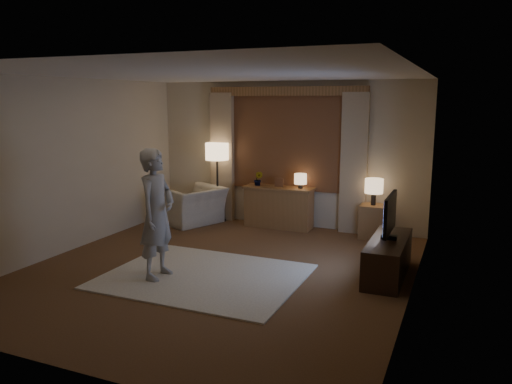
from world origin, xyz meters
The scene contains 13 objects.
room centered at (0.00, 0.50, 1.33)m, with size 5.04×5.54×2.64m.
rug centered at (-0.04, -0.30, 0.01)m, with size 2.50×2.00×0.02m, color white.
sideboard centered at (-0.05, 2.50, 0.35)m, with size 1.20×0.40×0.70m, color brown.
picture_frame centered at (-0.05, 2.50, 0.80)m, with size 0.16×0.02×0.20m, color brown.
plant centered at (-0.45, 2.50, 0.85)m, with size 0.17×0.13×0.30m, color #999999.
table_lamp_sideboard centered at (0.35, 2.50, 0.90)m, with size 0.22×0.22×0.30m.
floor_lamp centered at (-1.28, 2.50, 1.24)m, with size 0.43×0.43×1.48m.
armchair centered at (-1.62, 2.14, 0.34)m, with size 1.04×0.91×0.68m, color #C0B49E.
side_table centered at (1.63, 2.45, 0.28)m, with size 0.40×0.40×0.56m, color brown.
table_lamp_side centered at (1.63, 2.45, 0.87)m, with size 0.30×0.30×0.44m.
tv_stand centered at (2.15, 0.67, 0.25)m, with size 0.45×1.40×0.50m, color black.
tv centered at (2.15, 0.67, 0.82)m, with size 0.20×0.81×0.59m.
person centered at (-0.56, -0.55, 0.85)m, with size 0.61×0.40×1.67m, color #A9A39C.
Camera 1 is at (3.00, -5.73, 2.29)m, focal length 35.00 mm.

